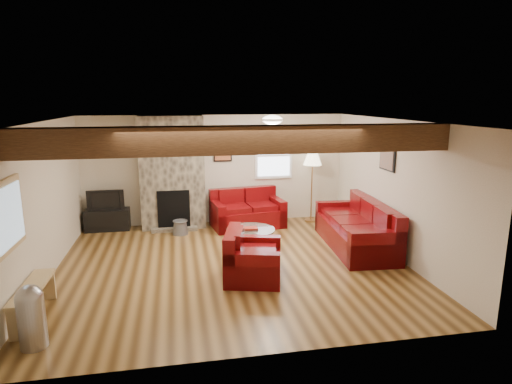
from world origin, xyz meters
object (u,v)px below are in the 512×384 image
Objects in this scene: floor_lamp at (312,162)px; armchair_red at (253,255)px; loveseat at (248,209)px; coffee_table at (251,240)px; television at (106,199)px; sofa_three at (355,225)px; tv_cabinet at (108,220)px.

armchair_red is at bearing -122.72° from floor_lamp.
floor_lamp is (1.56, 0.16, 0.99)m from loveseat.
armchair_red reaches higher than coffee_table.
television reaches higher than armchair_red.
armchair_red is at bearing -59.67° from sofa_three.
loveseat is 1.68× the size of tv_cabinet.
tv_cabinet is (-2.88, 1.93, 0.01)m from coffee_table.
coffee_table is 3.47m from tv_cabinet.
loveseat is at bearing 82.65° from coffee_table.
television reaches higher than loveseat.
coffee_table is 3.50m from television.
television is 0.47× the size of floor_lamp.
armchair_red is 4.17m from television.
sofa_three is at bearing -81.66° from floor_lamp.
loveseat reaches higher than armchair_red.
floor_lamp reaches higher than sofa_three.
coffee_table is at bearing -33.87° from tv_cabinet.
sofa_three is at bearing -3.18° from coffee_table.
television reaches higher than coffee_table.
tv_cabinet is (-4.93, 2.05, -0.22)m from sofa_three.
coffee_table is (0.17, 1.22, -0.18)m from armchair_red.
loveseat is 2.03× the size of television.
armchair_red is 4.16m from tv_cabinet.
floor_lamp is (4.65, -0.14, 1.17)m from tv_cabinet.
tv_cabinet is at bearing 178.31° from floor_lamp.
tv_cabinet is (-3.09, 0.30, -0.19)m from loveseat.
floor_lamp reaches higher than armchair_red.
sofa_three is 5.34m from tv_cabinet.
television is at bearing -108.73° from sofa_three.
floor_lamp is (-0.28, 1.91, 0.95)m from sofa_three.
television is at bearing 0.00° from tv_cabinet.
tv_cabinet is 4.80m from floor_lamp.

